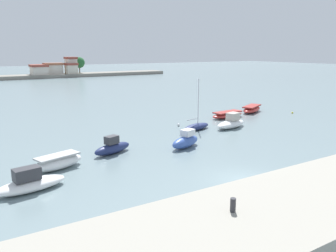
{
  "coord_description": "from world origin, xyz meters",
  "views": [
    {
      "loc": [
        -16.39,
        -16.59,
        9.05
      ],
      "look_at": [
        2.54,
        14.3,
        0.95
      ],
      "focal_mm": 36.38,
      "sensor_mm": 36.0,
      "label": 1
    }
  ],
  "objects_px": {
    "mooring_bollard": "(233,205)",
    "moored_boat_2": "(112,147)",
    "moored_boat_6": "(227,115)",
    "moored_boat_7": "(252,109)",
    "moored_boat_3": "(186,141)",
    "mooring_buoy_0": "(292,113)",
    "moored_boat_4": "(197,126)",
    "mooring_buoy_1": "(178,125)",
    "moored_boat_0": "(30,183)",
    "moored_boat_5": "(231,123)",
    "moored_boat_1": "(58,162)"
  },
  "relations": [
    {
      "from": "moored_boat_5",
      "to": "moored_boat_6",
      "type": "relative_size",
      "value": 0.93
    },
    {
      "from": "moored_boat_2",
      "to": "moored_boat_1",
      "type": "bearing_deg",
      "value": 177.57
    },
    {
      "from": "moored_boat_7",
      "to": "mooring_buoy_0",
      "type": "bearing_deg",
      "value": -67.67
    },
    {
      "from": "moored_boat_2",
      "to": "moored_boat_0",
      "type": "bearing_deg",
      "value": -166.88
    },
    {
      "from": "moored_boat_1",
      "to": "moored_boat_6",
      "type": "xyz_separation_m",
      "value": [
        24.95,
        8.77,
        -0.12
      ]
    },
    {
      "from": "mooring_buoy_1",
      "to": "moored_boat_7",
      "type": "bearing_deg",
      "value": 8.92
    },
    {
      "from": "moored_boat_2",
      "to": "moored_boat_7",
      "type": "relative_size",
      "value": 0.76
    },
    {
      "from": "moored_boat_0",
      "to": "moored_boat_5",
      "type": "relative_size",
      "value": 0.97
    },
    {
      "from": "mooring_buoy_1",
      "to": "moored_boat_0",
      "type": "bearing_deg",
      "value": -149.43
    },
    {
      "from": "moored_boat_7",
      "to": "mooring_buoy_1",
      "type": "relative_size",
      "value": 16.25
    },
    {
      "from": "moored_boat_3",
      "to": "moored_boat_7",
      "type": "distance_m",
      "value": 21.63
    },
    {
      "from": "mooring_bollard",
      "to": "moored_boat_2",
      "type": "bearing_deg",
      "value": 87.15
    },
    {
      "from": "moored_boat_1",
      "to": "mooring_buoy_0",
      "type": "bearing_deg",
      "value": -6.89
    },
    {
      "from": "mooring_bollard",
      "to": "moored_boat_6",
      "type": "distance_m",
      "value": 31.55
    },
    {
      "from": "moored_boat_0",
      "to": "mooring_buoy_1",
      "type": "height_order",
      "value": "moored_boat_0"
    },
    {
      "from": "moored_boat_2",
      "to": "moored_boat_5",
      "type": "bearing_deg",
      "value": -11.03
    },
    {
      "from": "mooring_buoy_0",
      "to": "mooring_buoy_1",
      "type": "bearing_deg",
      "value": 175.17
    },
    {
      "from": "moored_boat_1",
      "to": "moored_boat_3",
      "type": "height_order",
      "value": "moored_boat_3"
    },
    {
      "from": "moored_boat_5",
      "to": "mooring_buoy_1",
      "type": "height_order",
      "value": "moored_boat_5"
    },
    {
      "from": "moored_boat_5",
      "to": "mooring_buoy_0",
      "type": "distance_m",
      "value": 14.19
    },
    {
      "from": "moored_boat_1",
      "to": "mooring_buoy_0",
      "type": "xyz_separation_m",
      "value": [
        35.21,
        6.25,
        -0.41
      ]
    },
    {
      "from": "moored_boat_3",
      "to": "moored_boat_4",
      "type": "distance_m",
      "value": 7.52
    },
    {
      "from": "moored_boat_1",
      "to": "mooring_buoy_0",
      "type": "height_order",
      "value": "moored_boat_1"
    },
    {
      "from": "moored_boat_0",
      "to": "moored_boat_7",
      "type": "xyz_separation_m",
      "value": [
        33.53,
        13.51,
        -0.06
      ]
    },
    {
      "from": "moored_boat_1",
      "to": "moored_boat_6",
      "type": "relative_size",
      "value": 0.82
    },
    {
      "from": "moored_boat_1",
      "to": "moored_boat_0",
      "type": "bearing_deg",
      "value": -144.97
    },
    {
      "from": "moored_boat_3",
      "to": "moored_boat_5",
      "type": "xyz_separation_m",
      "value": [
        9.36,
        4.06,
        -0.05
      ]
    },
    {
      "from": "moored_boat_4",
      "to": "moored_boat_6",
      "type": "relative_size",
      "value": 1.09
    },
    {
      "from": "moored_boat_0",
      "to": "moored_boat_1",
      "type": "bearing_deg",
      "value": 42.84
    },
    {
      "from": "mooring_bollard",
      "to": "moored_boat_7",
      "type": "relative_size",
      "value": 0.12
    },
    {
      "from": "moored_boat_2",
      "to": "moored_boat_3",
      "type": "height_order",
      "value": "moored_boat_3"
    },
    {
      "from": "mooring_bollard",
      "to": "moored_boat_7",
      "type": "distance_m",
      "value": 36.62
    },
    {
      "from": "moored_boat_3",
      "to": "mooring_buoy_0",
      "type": "xyz_separation_m",
      "value": [
        23.33,
        6.47,
        -0.52
      ]
    },
    {
      "from": "moored_boat_4",
      "to": "moored_boat_6",
      "type": "height_order",
      "value": "moored_boat_4"
    },
    {
      "from": "mooring_bollard",
      "to": "moored_boat_4",
      "type": "xyz_separation_m",
      "value": [
        12.77,
        20.24,
        -1.63
      ]
    },
    {
      "from": "moored_boat_3",
      "to": "moored_boat_7",
      "type": "xyz_separation_m",
      "value": [
        19.0,
        10.35,
        -0.17
      ]
    },
    {
      "from": "moored_boat_2",
      "to": "mooring_buoy_0",
      "type": "bearing_deg",
      "value": -10.25
    },
    {
      "from": "mooring_bollard",
      "to": "moored_boat_0",
      "type": "xyz_separation_m",
      "value": [
        -7.0,
        11.69,
        -1.5
      ]
    },
    {
      "from": "moored_boat_4",
      "to": "mooring_buoy_1",
      "type": "relative_size",
      "value": 17.79
    },
    {
      "from": "moored_boat_7",
      "to": "moored_boat_0",
      "type": "bearing_deg",
      "value": 176.09
    },
    {
      "from": "moored_boat_4",
      "to": "moored_boat_3",
      "type": "bearing_deg",
      "value": -148.67
    },
    {
      "from": "moored_boat_7",
      "to": "mooring_bollard",
      "type": "bearing_deg",
      "value": -162.32
    },
    {
      "from": "moored_boat_0",
      "to": "moored_boat_3",
      "type": "relative_size",
      "value": 1.24
    },
    {
      "from": "moored_boat_0",
      "to": "mooring_bollard",
      "type": "bearing_deg",
      "value": -68.21
    },
    {
      "from": "mooring_bollard",
      "to": "moored_boat_1",
      "type": "distance_m",
      "value": 15.77
    },
    {
      "from": "mooring_buoy_0",
      "to": "mooring_buoy_1",
      "type": "distance_m",
      "value": 18.92
    },
    {
      "from": "mooring_bollard",
      "to": "moored_boat_2",
      "type": "height_order",
      "value": "mooring_bollard"
    },
    {
      "from": "moored_boat_7",
      "to": "moored_boat_1",
      "type": "bearing_deg",
      "value": 172.29
    },
    {
      "from": "mooring_buoy_0",
      "to": "moored_boat_6",
      "type": "bearing_deg",
      "value": 166.2
    },
    {
      "from": "mooring_buoy_1",
      "to": "moored_boat_5",
      "type": "bearing_deg",
      "value": -39.33
    }
  ]
}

